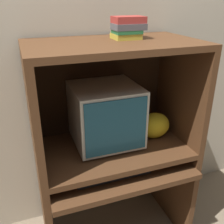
% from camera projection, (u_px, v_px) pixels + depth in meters
% --- Properties ---
extents(wall_back, '(6.00, 0.06, 2.60)m').
position_uv_depth(wall_back, '(96.00, 52.00, 1.81)').
color(wall_back, '#B2A893').
rests_on(wall_back, ground_plane).
extents(desk_base, '(1.00, 0.64, 0.65)m').
position_uv_depth(desk_base, '(116.00, 191.00, 1.83)').
color(desk_base, '#4C2D19').
rests_on(desk_base, ground_plane).
extents(desk_monitor_shelf, '(1.00, 0.58, 0.10)m').
position_uv_depth(desk_monitor_shelf, '(113.00, 149.00, 1.74)').
color(desk_monitor_shelf, '#4C2D19').
rests_on(desk_monitor_shelf, desk_base).
extents(hutch_upper, '(1.00, 0.58, 0.67)m').
position_uv_depth(hutch_upper, '(112.00, 80.00, 1.58)').
color(hutch_upper, '#4C2D19').
rests_on(hutch_upper, desk_monitor_shelf).
extents(crt_monitor, '(0.42, 0.41, 0.40)m').
position_uv_depth(crt_monitor, '(105.00, 114.00, 1.69)').
color(crt_monitor, beige).
rests_on(crt_monitor, desk_monitor_shelf).
extents(keyboard, '(0.46, 0.15, 0.03)m').
position_uv_depth(keyboard, '(112.00, 172.00, 1.62)').
color(keyboard, black).
rests_on(keyboard, desk_base).
extents(mouse, '(0.06, 0.04, 0.03)m').
position_uv_depth(mouse, '(154.00, 163.00, 1.70)').
color(mouse, black).
rests_on(mouse, desk_base).
extents(snack_bag, '(0.22, 0.16, 0.18)m').
position_uv_depth(snack_bag, '(154.00, 125.00, 1.81)').
color(snack_bag, gold).
rests_on(snack_bag, desk_monitor_shelf).
extents(book_stack, '(0.18, 0.14, 0.13)m').
position_uv_depth(book_stack, '(128.00, 28.00, 1.51)').
color(book_stack, gold).
rests_on(book_stack, hutch_upper).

